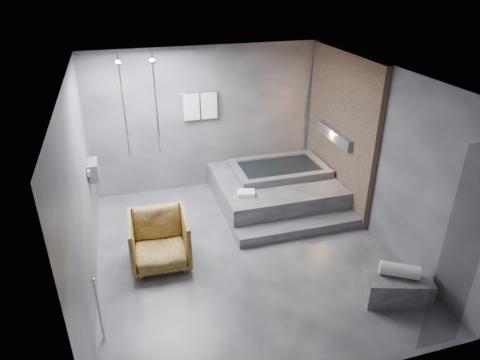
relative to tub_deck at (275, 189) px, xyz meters
name	(u,v)px	position (x,y,z in m)	size (l,w,h in m)	color
room	(266,143)	(-0.65, -1.21, 1.48)	(5.00, 5.04, 2.82)	#2E2E31
tub_deck	(275,189)	(0.00, 0.00, 0.00)	(2.20, 2.00, 0.50)	#333336
tub_step	(299,228)	(0.00, -1.18, -0.16)	(2.20, 0.36, 0.18)	#333336
concrete_bench	(396,288)	(0.62, -3.04, -0.06)	(0.85, 0.47, 0.38)	#353537
driftwood_chair	(159,240)	(-2.34, -1.33, 0.16)	(0.87, 0.89, 0.81)	#4F3613
rolled_towel	(400,270)	(0.63, -3.03, 0.22)	(0.18, 0.18, 0.51)	white
deck_towel	(246,193)	(-0.74, -0.53, 0.29)	(0.30, 0.22, 0.08)	white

